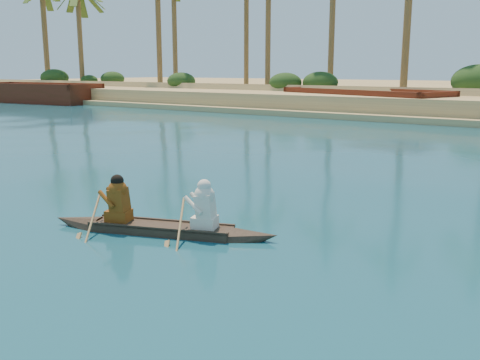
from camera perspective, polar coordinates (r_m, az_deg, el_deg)
The scene contains 4 objects.
ground at distance 7.86m, azimuth 18.51°, elevation -10.82°, with size 160.00×160.00×0.00m, color #0C3951.
canoe at distance 9.85m, azimuth -8.44°, elevation -4.32°, with size 4.28×2.03×1.20m.
barge_left at distance 51.47m, azimuth -20.71°, elevation 8.53°, with size 12.42×5.29×2.01m.
barge_mid at distance 36.84m, azimuth 12.95°, elevation 7.96°, with size 12.24×7.33×1.94m.
Camera 1 is at (1.95, -7.03, 2.94)m, focal length 40.00 mm.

